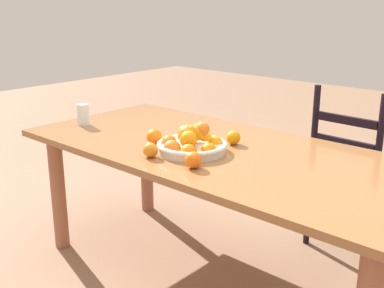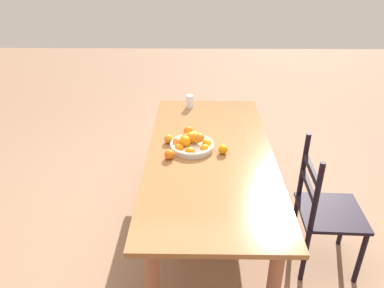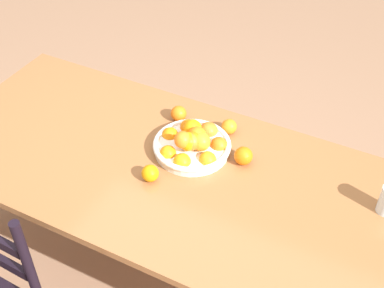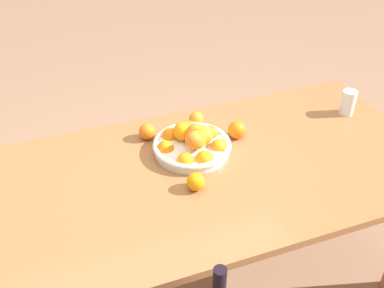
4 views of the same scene
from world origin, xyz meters
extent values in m
plane|color=#926D53|center=(0.00, 0.00, 0.00)|extent=(12.00, 12.00, 0.00)
cube|color=#956037|center=(0.00, 0.00, 0.71)|extent=(2.06, 0.94, 0.03)
cylinder|color=#9A5C42|center=(-0.91, -0.35, 0.34)|extent=(0.08, 0.08, 0.69)
cylinder|color=#9A5C42|center=(-0.91, 0.35, 0.34)|extent=(0.08, 0.08, 0.69)
cube|color=black|center=(0.36, 0.84, 0.45)|extent=(0.45, 0.45, 0.03)
cylinder|color=black|center=(0.18, 1.03, 0.22)|extent=(0.04, 0.04, 0.44)
cylinder|color=black|center=(0.54, 0.64, 0.22)|extent=(0.04, 0.04, 0.44)
cylinder|color=black|center=(0.16, 0.66, 0.22)|extent=(0.04, 0.04, 0.44)
cylinder|color=black|center=(0.54, 0.64, 0.72)|extent=(0.04, 0.04, 0.50)
cylinder|color=black|center=(0.16, 0.66, 0.72)|extent=(0.04, 0.04, 0.50)
cube|color=black|center=(0.35, 0.65, 0.67)|extent=(0.34, 0.04, 0.04)
cube|color=black|center=(0.35, 0.65, 0.80)|extent=(0.34, 0.04, 0.04)
cylinder|color=white|center=(-0.06, -0.14, 0.74)|extent=(0.32, 0.32, 0.04)
torus|color=white|center=(-0.06, -0.14, 0.76)|extent=(0.33, 0.33, 0.02)
sphere|color=orange|center=(0.06, -0.15, 0.76)|extent=(0.07, 0.07, 0.07)
sphere|color=orange|center=(0.01, -0.04, 0.76)|extent=(0.07, 0.07, 0.07)
sphere|color=orange|center=(-0.07, -0.02, 0.76)|extent=(0.07, 0.07, 0.07)
sphere|color=orange|center=(-0.16, -0.08, 0.76)|extent=(0.07, 0.07, 0.07)
sphere|color=orange|center=(-0.16, -0.19, 0.76)|extent=(0.08, 0.08, 0.08)
sphere|color=orange|center=(-0.08, -0.25, 0.76)|extent=(0.08, 0.08, 0.08)
sphere|color=orange|center=(0.01, -0.23, 0.76)|extent=(0.08, 0.08, 0.08)
sphere|color=orange|center=(-0.04, -0.08, 0.83)|extent=(0.07, 0.07, 0.07)
sphere|color=orange|center=(-0.07, -0.11, 0.81)|extent=(0.07, 0.07, 0.07)
sphere|color=orange|center=(-0.10, -0.13, 0.80)|extent=(0.08, 0.08, 0.08)
sphere|color=orange|center=(-0.03, -0.19, 0.80)|extent=(0.08, 0.08, 0.08)
sphere|color=orange|center=(-0.08, -0.15, 0.81)|extent=(0.08, 0.08, 0.08)
sphere|color=orange|center=(-0.06, -0.10, 0.81)|extent=(0.08, 0.08, 0.08)
sphere|color=orange|center=(-0.07, -0.10, 0.81)|extent=(0.08, 0.08, 0.08)
sphere|color=orange|center=(0.01, 0.09, 0.76)|extent=(0.07, 0.07, 0.07)
sphere|color=orange|center=(-0.15, -0.32, 0.76)|extent=(0.07, 0.07, 0.07)
sphere|color=orange|center=(-0.28, -0.17, 0.76)|extent=(0.08, 0.08, 0.08)
sphere|color=orange|center=(0.10, -0.30, 0.76)|extent=(0.07, 0.07, 0.07)
cylinder|color=silver|center=(-0.86, -0.17, 0.78)|extent=(0.07, 0.07, 0.12)
camera|label=1|loc=(1.37, -1.73, 1.41)|focal=44.40mm
camera|label=2|loc=(2.39, -0.10, 2.10)|focal=34.50mm
camera|label=3|loc=(-0.82, 1.35, 2.24)|focal=49.15mm
camera|label=4|loc=(0.48, 1.31, 1.87)|focal=42.08mm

